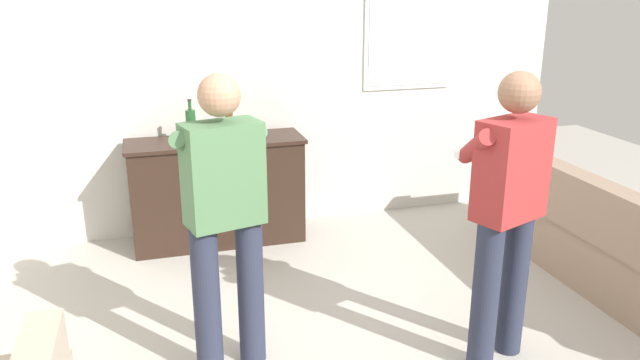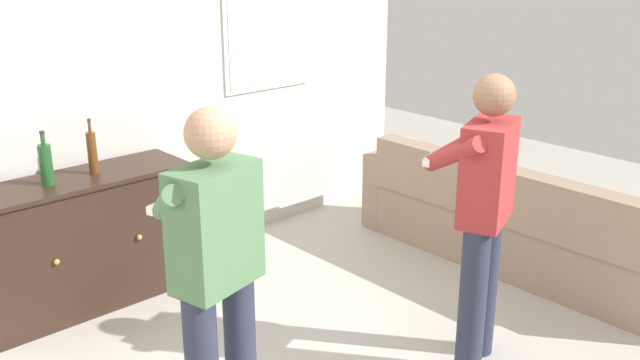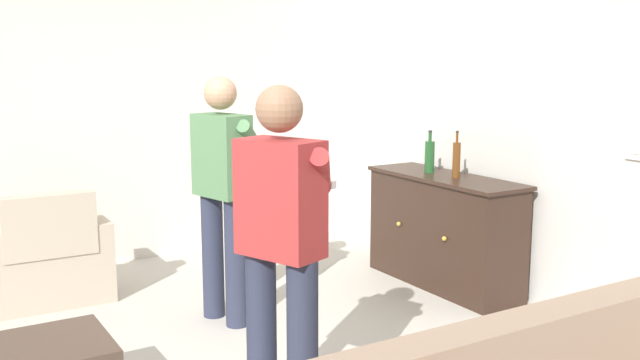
{
  "view_description": "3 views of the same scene",
  "coord_description": "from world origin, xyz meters",
  "px_view_note": "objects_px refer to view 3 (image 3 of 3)",
  "views": [
    {
      "loc": [
        -1.16,
        -2.63,
        2.13
      ],
      "look_at": [
        -0.19,
        0.69,
        1.01
      ],
      "focal_mm": 35.0,
      "sensor_mm": 36.0,
      "label": 1
    },
    {
      "loc": [
        -2.35,
        -1.9,
        2.33
      ],
      "look_at": [
        -0.03,
        0.64,
        1.16
      ],
      "focal_mm": 40.0,
      "sensor_mm": 36.0,
      "label": 2
    },
    {
      "loc": [
        3.59,
        -1.39,
        1.8
      ],
      "look_at": [
        -0.2,
        0.91,
        1.04
      ],
      "focal_mm": 40.0,
      "sensor_mm": 36.0,
      "label": 3
    }
  ],
  "objects_px": {
    "bottle_liquor_amber": "(430,156)",
    "person_standing_right": "(282,243)",
    "person_standing_left": "(224,187)",
    "sideboard_cabinet": "(444,230)",
    "bottle_wine_green": "(456,159)",
    "armchair": "(47,264)"
  },
  "relations": [
    {
      "from": "bottle_liquor_amber",
      "to": "person_standing_right",
      "type": "relative_size",
      "value": 0.2
    },
    {
      "from": "person_standing_left",
      "to": "sideboard_cabinet",
      "type": "bearing_deg",
      "value": 84.52
    },
    {
      "from": "sideboard_cabinet",
      "to": "person_standing_left",
      "type": "xyz_separation_m",
      "value": [
        -0.17,
        -1.8,
        0.49
      ]
    },
    {
      "from": "sideboard_cabinet",
      "to": "bottle_wine_green",
      "type": "height_order",
      "value": "bottle_wine_green"
    },
    {
      "from": "armchair",
      "to": "person_standing_left",
      "type": "bearing_deg",
      "value": 43.05
    },
    {
      "from": "armchair",
      "to": "sideboard_cabinet",
      "type": "bearing_deg",
      "value": 66.24
    },
    {
      "from": "armchair",
      "to": "bottle_wine_green",
      "type": "xyz_separation_m",
      "value": [
        1.35,
        2.78,
        0.74
      ]
    },
    {
      "from": "person_standing_left",
      "to": "person_standing_right",
      "type": "height_order",
      "value": "same"
    },
    {
      "from": "bottle_liquor_amber",
      "to": "person_standing_right",
      "type": "bearing_deg",
      "value": -54.99
    },
    {
      "from": "bottle_liquor_amber",
      "to": "person_standing_left",
      "type": "relative_size",
      "value": 0.2
    },
    {
      "from": "sideboard_cabinet",
      "to": "person_standing_right",
      "type": "xyz_separation_m",
      "value": [
        1.32,
        -2.15,
        0.49
      ]
    },
    {
      "from": "sideboard_cabinet",
      "to": "person_standing_left",
      "type": "relative_size",
      "value": 0.85
    },
    {
      "from": "person_standing_left",
      "to": "bottle_liquor_amber",
      "type": "bearing_deg",
      "value": 90.31
    },
    {
      "from": "armchair",
      "to": "person_standing_left",
      "type": "distance_m",
      "value": 1.58
    },
    {
      "from": "armchair",
      "to": "bottle_liquor_amber",
      "type": "distance_m",
      "value": 3.05
    },
    {
      "from": "armchair",
      "to": "person_standing_left",
      "type": "relative_size",
      "value": 0.53
    },
    {
      "from": "sideboard_cabinet",
      "to": "person_standing_right",
      "type": "bearing_deg",
      "value": -58.54
    },
    {
      "from": "bottle_wine_green",
      "to": "person_standing_right",
      "type": "bearing_deg",
      "value": -60.96
    },
    {
      "from": "person_standing_right",
      "to": "sideboard_cabinet",
      "type": "bearing_deg",
      "value": 121.46
    },
    {
      "from": "bottle_liquor_amber",
      "to": "person_standing_right",
      "type": "distance_m",
      "value": 2.62
    },
    {
      "from": "bottle_wine_green",
      "to": "sideboard_cabinet",
      "type": "bearing_deg",
      "value": 179.02
    },
    {
      "from": "person_standing_left",
      "to": "person_standing_right",
      "type": "relative_size",
      "value": 1.0
    }
  ]
}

